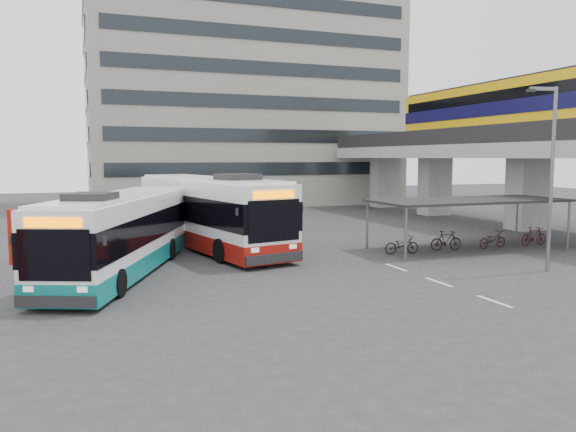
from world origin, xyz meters
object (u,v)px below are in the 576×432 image
object	(u,v)px
bus_main	(209,213)
bus_teal	(120,235)
pedestrian	(270,250)
lamp_post	(550,168)

from	to	relation	value
bus_main	bus_teal	distance (m)	7.13
pedestrian	bus_teal	bearing A→B (deg)	121.79
bus_teal	pedestrian	xyz separation A→B (m)	(6.02, -0.79, -0.85)
bus_teal	lamp_post	world-z (taller)	lamp_post
bus_main	pedestrian	size ratio (longest dim) A/B	9.03
bus_main	pedestrian	xyz separation A→B (m)	(1.27, -6.10, -1.06)
bus_main	lamp_post	xyz separation A→B (m)	(11.56, -10.82, 2.43)
bus_main	lamp_post	distance (m)	16.02
bus_main	bus_teal	xyz separation A→B (m)	(-4.75, -5.31, -0.21)
pedestrian	bus_main	bearing A→B (deg)	50.96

